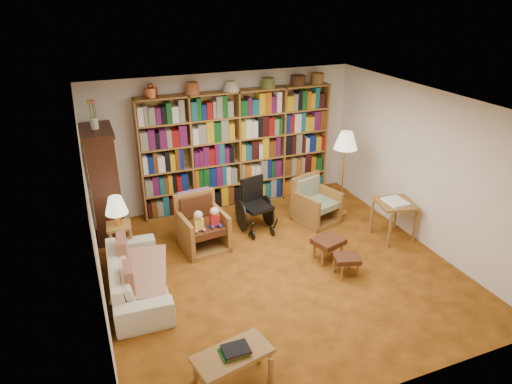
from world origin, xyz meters
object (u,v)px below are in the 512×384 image
coffee_table (233,357)px  footstool_a (328,243)px  armchair_sage (314,204)px  side_table_lamp (120,234)px  side_table_papers (395,208)px  sofa (137,275)px  armchair_leather (202,225)px  wheelchair (255,206)px  floor_lamp (346,144)px  footstool_b (347,259)px

coffee_table → footstool_a: bearing=38.9°
footstool_a → armchair_sage: bearing=70.9°
side_table_lamp → side_table_papers: (4.30, -1.03, 0.14)m
sofa → footstool_a: size_ratio=3.53×
armchair_leather → side_table_papers: size_ratio=1.30×
sofa → wheelchair: 2.45m
sofa → floor_lamp: (3.86, 1.05, 1.09)m
side_table_lamp → coffee_table: size_ratio=0.64×
footstool_a → coffee_table: (-2.14, -1.72, 0.03)m
footstool_a → footstool_b: footstool_a is taller
side_table_papers → wheelchair: bearing=150.3°
floor_lamp → coffee_table: bearing=-136.2°
sofa → footstool_a: bearing=-93.1°
side_table_papers → footstool_a: (-1.36, -0.22, -0.25)m
armchair_leather → side_table_papers: armchair_leather is taller
armchair_leather → armchair_sage: 2.13m
footstool_b → floor_lamp: bearing=61.2°
sofa → footstool_b: size_ratio=4.19×
footstool_a → footstool_b: size_ratio=1.19×
side_table_lamp → footstool_a: bearing=-23.0°
armchair_leather → floor_lamp: floor_lamp is taller
side_table_lamp → armchair_leather: armchair_leather is taller
armchair_sage → floor_lamp: floor_lamp is taller
side_table_lamp → armchair_leather: size_ratio=0.65×
side_table_lamp → wheelchair: wheelchair is taller
armchair_leather → armchair_sage: (2.12, 0.13, -0.05)m
floor_lamp → side_table_lamp: bearing=-179.2°
side_table_lamp → floor_lamp: floor_lamp is taller
side_table_lamp → armchair_leather: 1.27m
side_table_lamp → armchair_sage: size_ratio=0.67×
sofa → wheelchair: size_ratio=2.02×
footstool_b → armchair_sage: bearing=77.4°
armchair_sage → footstool_a: bearing=-109.1°
side_table_lamp → footstool_a: size_ratio=1.10×
armchair_leather → footstool_a: bearing=-34.2°
sofa → armchair_leather: size_ratio=2.08×
sofa → footstool_a: 2.86m
wheelchair → footstool_b: (0.73, -1.81, -0.16)m
coffee_table → wheelchair: bearing=64.6°
footstool_a → wheelchair: bearing=116.1°
coffee_table → footstool_b: bearing=30.3°
armchair_sage → wheelchair: wheelchair is taller
floor_lamp → footstool_a: floor_lamp is taller
armchair_leather → wheelchair: (1.01, 0.23, 0.05)m
side_table_papers → coffee_table: side_table_papers is taller
footstool_b → side_table_lamp: bearing=150.5°
sofa → side_table_lamp: bearing=7.9°
side_table_papers → footstool_a: side_table_papers is taller
wheelchair → footstool_b: size_ratio=2.08×
footstool_b → side_table_papers: bearing=26.9°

